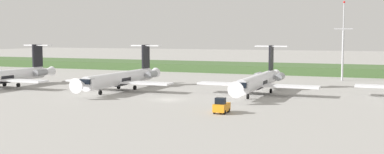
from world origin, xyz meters
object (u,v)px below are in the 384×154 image
Objects in this scene: baggage_tug at (221,106)px; regional_jet_nearest at (5,76)px; regional_jet_third at (259,81)px; regional_jet_second at (122,78)px; antenna_mast at (343,48)px.

regional_jet_nearest is at bearing 164.92° from baggage_tug.
baggage_tug is at bearing -15.08° from regional_jet_nearest.
regional_jet_third reaches higher than baggage_tug.
regional_jet_second is 27.43m from regional_jet_third.
regional_jet_nearest is at bearing -168.96° from regional_jet_second.
regional_jet_second is at bearing 144.90° from baggage_tug.
antenna_mast is (65.31, 42.95, 5.56)m from regional_jet_nearest.
regional_jet_nearest is 54.86m from baggage_tug.
regional_jet_second and regional_jet_third have the same top height.
antenna_mast is at bearing 43.69° from regional_jet_second.
regional_jet_second is at bearing -136.31° from antenna_mast.
regional_jet_nearest and regional_jet_third have the same top height.
antenna_mast reaches higher than regional_jet_third.
baggage_tug is (52.95, -14.26, -1.53)m from regional_jet_nearest.
baggage_tug is at bearing -89.17° from regional_jet_third.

